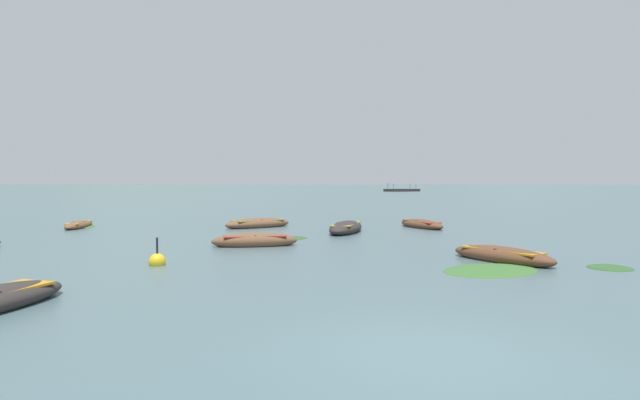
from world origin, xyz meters
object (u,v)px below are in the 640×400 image
rowboat_7 (346,228)px  rowboat_4 (421,224)px  rowboat_5 (79,225)px  rowboat_6 (258,224)px  rowboat_8 (255,241)px  ferry_0 (402,190)px  mooring_buoy (157,261)px  rowboat_1 (502,255)px

rowboat_7 → rowboat_4: bearing=26.8°
rowboat_4 → rowboat_5: (-18.01, 1.60, -0.03)m
rowboat_6 → rowboat_8: same height
rowboat_7 → ferry_0: ferry_0 is taller
rowboat_4 → rowboat_8: (-8.50, -7.31, 0.02)m
mooring_buoy → rowboat_4: bearing=46.3°
rowboat_6 → mooring_buoy: 12.89m
rowboat_8 → ferry_0: 132.65m
rowboat_1 → mooring_buoy: bearing=178.8°
rowboat_4 → rowboat_7: 4.85m
rowboat_5 → mooring_buoy: mooring_buoy is taller
rowboat_1 → rowboat_5: rowboat_1 is taller
ferry_0 → rowboat_1: bearing=-102.9°
rowboat_7 → mooring_buoy: size_ratio=4.80×
rowboat_6 → rowboat_8: bearing=-89.3°
mooring_buoy → rowboat_5: bearing=117.5°
ferry_0 → rowboat_4: bearing=-103.7°
ferry_0 → rowboat_6: bearing=-107.6°
rowboat_1 → rowboat_4: size_ratio=0.93×
rowboat_1 → rowboat_8: rowboat_8 is taller
rowboat_5 → mooring_buoy: (6.88, -13.25, -0.04)m
rowboat_1 → rowboat_6: (-7.62, 12.85, 0.02)m
rowboat_5 → rowboat_6: bearing=-3.7°
rowboat_1 → ferry_0: bearing=77.1°
rowboat_8 → rowboat_5: bearing=136.9°
rowboat_1 → rowboat_7: rowboat_7 is taller
rowboat_7 → rowboat_8: bearing=-129.2°
ferry_0 → mooring_buoy: (-40.32, -131.52, -0.34)m
rowboat_5 → rowboat_7: rowboat_7 is taller
rowboat_6 → rowboat_7: bearing=-36.6°
rowboat_4 → ferry_0: bearing=76.3°
rowboat_8 → rowboat_7: bearing=50.8°
mooring_buoy → rowboat_7: bearing=54.3°
rowboat_4 → rowboat_5: 18.08m
rowboat_1 → ferry_0: (30.17, 131.74, 0.27)m
rowboat_7 → ferry_0: 126.58m
rowboat_1 → rowboat_8: size_ratio=1.09×
rowboat_4 → ferry_0: 123.38m
mooring_buoy → rowboat_8: bearing=58.8°
mooring_buoy → rowboat_6: bearing=78.7°
rowboat_1 → ferry_0: 135.15m
rowboat_6 → ferry_0: ferry_0 is taller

